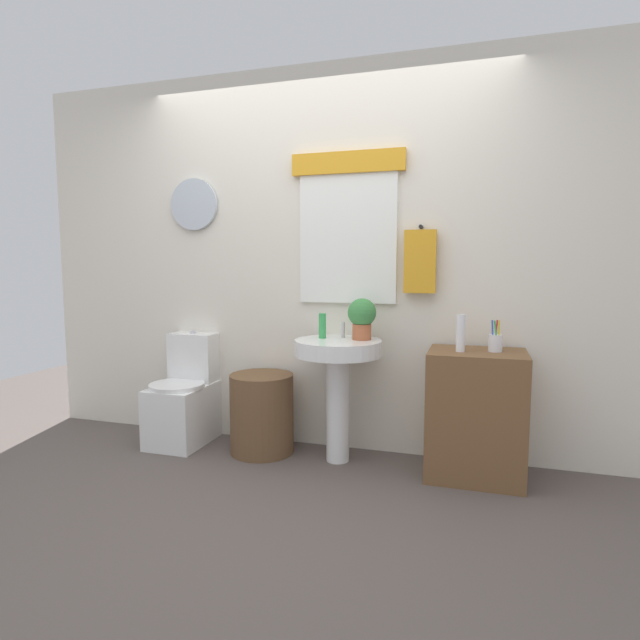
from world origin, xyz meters
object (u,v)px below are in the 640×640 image
object	(u,v)px
lotion_bottle	(461,333)
toothbrush_cup	(495,342)
wooden_cabinet	(476,414)
potted_plant	(362,316)
pedestal_sink	(338,368)
laundry_hamper	(262,413)
toilet	(185,400)
soap_bottle	(322,326)

from	to	relation	value
lotion_bottle	toothbrush_cup	bearing A→B (deg)	16.90
wooden_cabinet	potted_plant	xyz separation A→B (m)	(-0.71, 0.06, 0.56)
pedestal_sink	lotion_bottle	xyz separation A→B (m)	(0.75, -0.04, 0.26)
wooden_cabinet	laundry_hamper	bearing A→B (deg)	180.00
toilet	toothbrush_cup	distance (m)	2.16
toilet	wooden_cabinet	distance (m)	2.00
wooden_cabinet	potted_plant	world-z (taller)	potted_plant
pedestal_sink	wooden_cabinet	xyz separation A→B (m)	(0.85, 0.00, -0.23)
lotion_bottle	laundry_hamper	bearing A→B (deg)	178.22
pedestal_sink	lotion_bottle	world-z (taller)	lotion_bottle
toothbrush_cup	wooden_cabinet	bearing A→B (deg)	-168.65
soap_bottle	lotion_bottle	bearing A→B (deg)	-5.89
lotion_bottle	toothbrush_cup	xyz separation A→B (m)	(0.20, 0.06, -0.05)
laundry_hamper	wooden_cabinet	distance (m)	1.39
pedestal_sink	wooden_cabinet	world-z (taller)	pedestal_sink
potted_plant	toilet	bearing A→B (deg)	-178.84
laundry_hamper	wooden_cabinet	bearing A→B (deg)	0.00
wooden_cabinet	toothbrush_cup	distance (m)	0.45
lotion_bottle	pedestal_sink	bearing A→B (deg)	176.96
potted_plant	toothbrush_cup	distance (m)	0.82
pedestal_sink	toothbrush_cup	distance (m)	0.97
toilet	pedestal_sink	distance (m)	1.19
soap_bottle	toothbrush_cup	xyz separation A→B (m)	(1.07, -0.03, -0.06)
lotion_bottle	toothbrush_cup	distance (m)	0.21
toilet	soap_bottle	world-z (taller)	soap_bottle
laundry_hamper	lotion_bottle	xyz separation A→B (m)	(1.29, -0.04, 0.60)
toothbrush_cup	lotion_bottle	bearing A→B (deg)	-163.10
pedestal_sink	soap_bottle	size ratio (longest dim) A/B	4.88
toothbrush_cup	soap_bottle	bearing A→B (deg)	178.38
potted_plant	soap_bottle	bearing A→B (deg)	-177.80
laundry_hamper	soap_bottle	size ratio (longest dim) A/B	3.30
potted_plant	toothbrush_cup	bearing A→B (deg)	-2.85
toilet	wooden_cabinet	size ratio (longest dim) A/B	1.03
potted_plant	lotion_bottle	xyz separation A→B (m)	(0.61, -0.10, -0.07)
soap_bottle	lotion_bottle	xyz separation A→B (m)	(0.87, -0.09, -0.00)
pedestal_sink	potted_plant	size ratio (longest dim) A/B	3.00
laundry_hamper	pedestal_sink	world-z (taller)	pedestal_sink
wooden_cabinet	potted_plant	bearing A→B (deg)	175.17
pedestal_sink	soap_bottle	bearing A→B (deg)	157.38
lotion_bottle	wooden_cabinet	bearing A→B (deg)	22.16
laundry_hamper	soap_bottle	bearing A→B (deg)	6.89
soap_bottle	potted_plant	world-z (taller)	potted_plant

